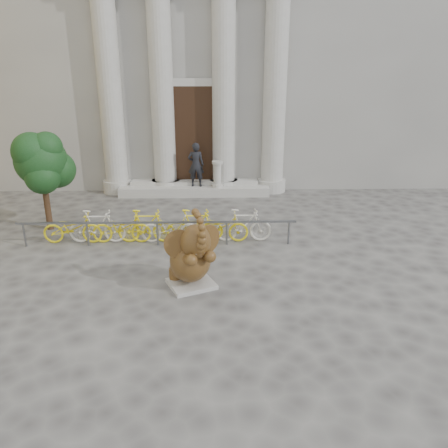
{
  "coord_description": "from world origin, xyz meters",
  "views": [
    {
      "loc": [
        0.8,
        -7.89,
        4.83
      ],
      "look_at": [
        1.05,
        2.6,
        1.1
      ],
      "focal_mm": 35.0,
      "sensor_mm": 36.0,
      "label": 1
    }
  ],
  "objects_px": {
    "elephant_statue": "(191,258)",
    "tree": "(42,162)",
    "bike_rack": "(158,226)",
    "pedestrian": "(196,165)"
  },
  "relations": [
    {
      "from": "pedestrian",
      "to": "bike_rack",
      "type": "bearing_deg",
      "value": 82.49
    },
    {
      "from": "elephant_statue",
      "to": "pedestrian",
      "type": "xyz_separation_m",
      "value": [
        -0.18,
        7.96,
        0.51
      ]
    },
    {
      "from": "elephant_statue",
      "to": "bike_rack",
      "type": "xyz_separation_m",
      "value": [
        -1.12,
        2.83,
        -0.23
      ]
    },
    {
      "from": "bike_rack",
      "to": "tree",
      "type": "bearing_deg",
      "value": 161.7
    },
    {
      "from": "elephant_statue",
      "to": "bike_rack",
      "type": "relative_size",
      "value": 0.25
    },
    {
      "from": "bike_rack",
      "to": "tree",
      "type": "distance_m",
      "value": 4.1
    },
    {
      "from": "tree",
      "to": "elephant_statue",
      "type": "bearing_deg",
      "value": -40.58
    },
    {
      "from": "elephant_statue",
      "to": "bike_rack",
      "type": "bearing_deg",
      "value": 87.74
    },
    {
      "from": "pedestrian",
      "to": "tree",
      "type": "bearing_deg",
      "value": 44.18
    },
    {
      "from": "elephant_statue",
      "to": "tree",
      "type": "distance_m",
      "value": 6.32
    }
  ]
}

